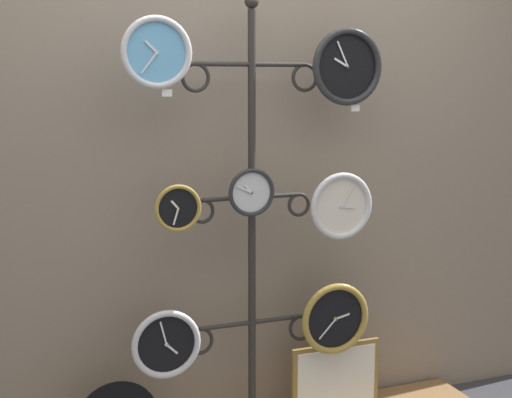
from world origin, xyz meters
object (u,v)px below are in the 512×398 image
object	(u,v)px
clock_bottom_right	(335,319)
picture_frame	(336,379)
clock_middle_left	(178,208)
clock_top_left	(156,52)
clock_top_right	(347,67)
clock_middle_right	(341,206)
clock_bottom_left	(166,344)
clock_middle_center	(251,192)
display_stand	(252,312)

from	to	relation	value
clock_bottom_right	picture_frame	size ratio (longest dim) A/B	0.74
clock_middle_left	picture_frame	xyz separation A→B (m)	(0.75, 0.03, -0.86)
clock_top_left	clock_top_right	xyz separation A→B (m)	(0.83, 0.02, -0.05)
clock_middle_right	clock_bottom_left	distance (m)	0.95
clock_middle_right	picture_frame	world-z (taller)	clock_middle_right
clock_top_right	clock_middle_center	size ratio (longest dim) A/B	1.62
clock_middle_left	clock_bottom_right	xyz separation A→B (m)	(0.70, -0.04, -0.54)
display_stand	clock_top_right	world-z (taller)	display_stand
clock_top_left	clock_bottom_right	bearing A→B (deg)	0.37
clock_top_left	picture_frame	xyz separation A→B (m)	(0.83, 0.07, -1.47)
clock_top_left	clock_bottom_right	world-z (taller)	clock_top_left
clock_top_right	picture_frame	distance (m)	1.43
clock_top_left	clock_bottom_left	xyz separation A→B (m)	(0.02, 0.01, -1.17)
display_stand	clock_middle_center	world-z (taller)	display_stand
display_stand	picture_frame	distance (m)	0.54
display_stand	clock_middle_right	bearing A→B (deg)	-17.02
clock_top_left	clock_middle_center	xyz separation A→B (m)	(0.39, 0.02, -0.56)
clock_middle_left	clock_middle_center	bearing A→B (deg)	-4.12
clock_middle_center	picture_frame	xyz separation A→B (m)	(0.44, 0.05, -0.91)
display_stand	clock_middle_left	size ratio (longest dim) A/B	10.00
clock_middle_right	clock_bottom_right	distance (m)	0.51
clock_middle_left	clock_bottom_left	world-z (taller)	clock_middle_left
clock_middle_center	clock_bottom_right	world-z (taller)	clock_middle_center
clock_middle_center	clock_middle_right	xyz separation A→B (m)	(0.41, -0.02, -0.08)
clock_middle_left	clock_middle_center	world-z (taller)	clock_middle_center
clock_top_right	clock_middle_center	world-z (taller)	clock_top_right
clock_middle_right	clock_middle_center	bearing A→B (deg)	177.33
clock_middle_left	picture_frame	distance (m)	1.14
display_stand	clock_bottom_left	distance (m)	0.43
clock_top_right	clock_bottom_right	bearing A→B (deg)	-163.01
clock_top_left	clock_bottom_left	distance (m)	1.17
clock_top_left	clock_middle_left	xyz separation A→B (m)	(0.08, 0.04, -0.61)
clock_middle_right	clock_bottom_left	size ratio (longest dim) A/B	1.02
clock_top_right	display_stand	bearing A→B (deg)	166.46
clock_top_left	clock_middle_center	size ratio (longest dim) A/B	1.37
clock_top_right	clock_bottom_left	xyz separation A→B (m)	(-0.81, -0.01, -1.12)
picture_frame	clock_top_right	bearing A→B (deg)	-93.65
clock_top_right	clock_middle_left	distance (m)	0.94
clock_top_left	clock_top_right	size ratio (longest dim) A/B	0.85
display_stand	clock_bottom_left	xyz separation A→B (m)	(-0.41, -0.10, -0.06)
display_stand	clock_bottom_right	xyz separation A→B (m)	(0.36, -0.11, -0.04)
display_stand	clock_middle_center	bearing A→B (deg)	-112.65
clock_middle_left	clock_top_right	bearing A→B (deg)	-1.79
clock_top_left	clock_middle_right	bearing A→B (deg)	-0.03
clock_top_left	clock_bottom_left	bearing A→B (deg)	36.26
clock_middle_left	clock_middle_right	bearing A→B (deg)	-3.30
clock_middle_right	clock_bottom_left	bearing A→B (deg)	179.11
clock_top_left	clock_middle_left	bearing A→B (deg)	26.38
picture_frame	clock_middle_right	bearing A→B (deg)	-112.08
display_stand	clock_middle_left	xyz separation A→B (m)	(-0.35, -0.07, 0.50)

